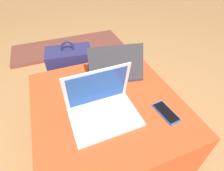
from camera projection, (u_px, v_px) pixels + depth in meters
ground_plane at (108, 143)px, 1.28m from camera, size 14.00×14.00×0.00m
ottoman at (107, 125)px, 1.13m from camera, size 0.81×0.84×0.44m
laptop_near at (102, 107)px, 0.88m from camera, size 0.34×0.25×0.25m
laptop_far at (115, 69)px, 1.14m from camera, size 0.37×0.29×0.23m
cell_phone at (166, 112)px, 0.92m from camera, size 0.09×0.16×0.01m
backpack at (73, 75)px, 1.51m from camera, size 0.37×0.29×0.57m
fireplace_hearth at (68, 47)px, 2.33m from camera, size 1.40×0.50×0.04m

